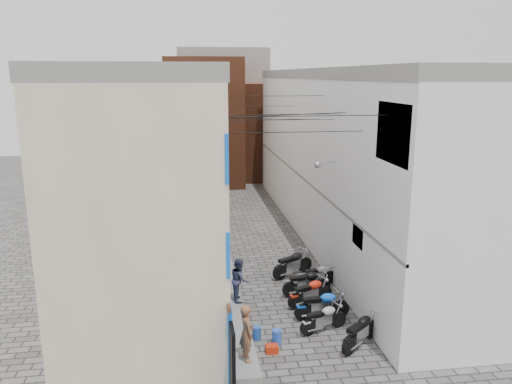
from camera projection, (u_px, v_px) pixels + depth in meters
name	position (u px, v px, depth m)	size (l,w,h in m)	color
ground	(317.00, 380.00, 14.54)	(90.00, 90.00, 0.00)	#4F4D4A
plinth	(217.00, 239.00, 26.75)	(0.90, 26.00, 0.25)	gray
building_left	(158.00, 160.00, 25.29)	(5.10, 27.00, 9.00)	beige
building_right	(347.00, 155.00, 26.72)	(5.94, 26.00, 9.00)	white
building_far_brick_left	(204.00, 122.00, 40.09)	(6.00, 6.00, 10.00)	brown
building_far_brick_right	(261.00, 131.00, 42.94)	(5.00, 6.00, 8.00)	brown
building_far_concrete	(223.00, 110.00, 46.04)	(8.00, 5.00, 11.00)	gray
far_shopfront	(232.00, 174.00, 38.54)	(2.00, 0.30, 2.40)	black
overhead_wires	(273.00, 114.00, 20.27)	(5.80, 13.02, 1.32)	black
motorcycle_a	(361.00, 329.00, 16.26)	(0.65, 2.05, 1.19)	black
motorcycle_b	(324.00, 317.00, 17.21)	(0.58, 1.84, 1.07)	#A9A8AD
motorcycle_c	(322.00, 304.00, 18.08)	(0.65, 2.07, 1.20)	blue
motorcycle_d	(310.00, 291.00, 19.19)	(0.63, 2.01, 1.16)	red
motorcycle_e	(307.00, 281.00, 20.04)	(0.65, 2.05, 1.19)	black
motorcycle_f	(318.00, 274.00, 21.09)	(0.53, 1.69, 0.98)	silver
motorcycle_g	(293.00, 262.00, 21.98)	(0.69, 2.18, 1.26)	black
person_a	(246.00, 332.00, 14.97)	(0.65, 0.43, 1.79)	#9C5D38
person_b	(239.00, 279.00, 19.00)	(0.81, 0.63, 1.67)	#383C54
water_jug_near	(277.00, 337.00, 16.46)	(0.32, 0.32, 0.50)	blue
water_jug_far	(257.00, 333.00, 16.77)	(0.29, 0.29, 0.45)	#214EA5
red_crate	(272.00, 349.00, 15.97)	(0.40, 0.30, 0.25)	red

